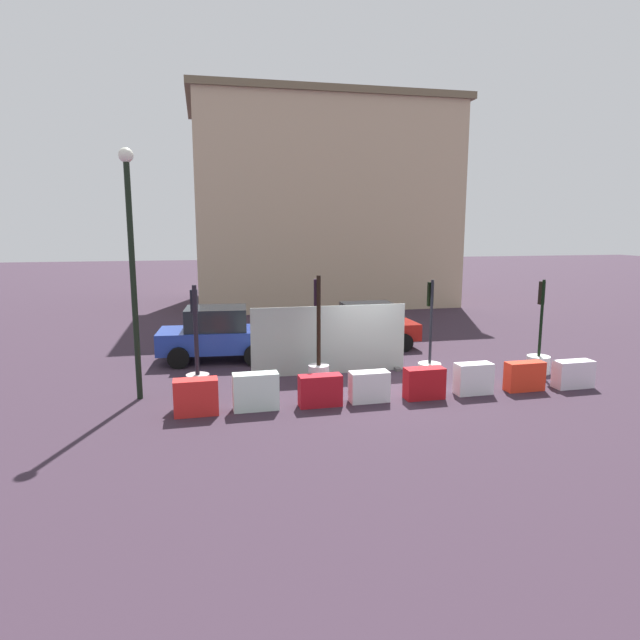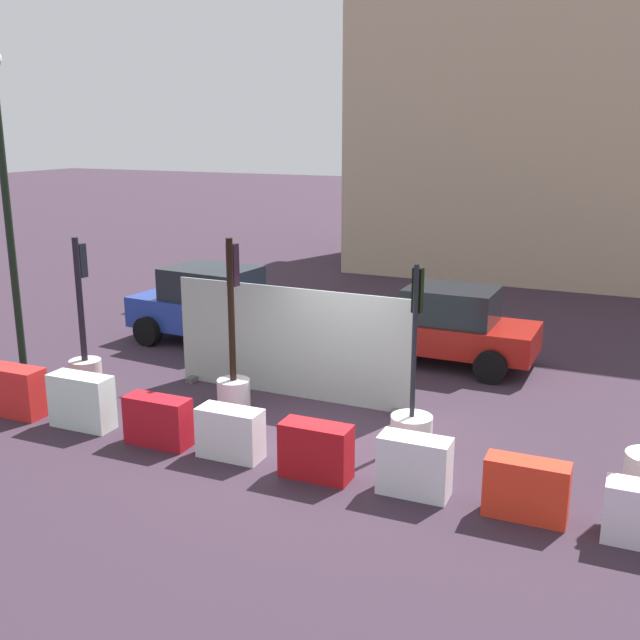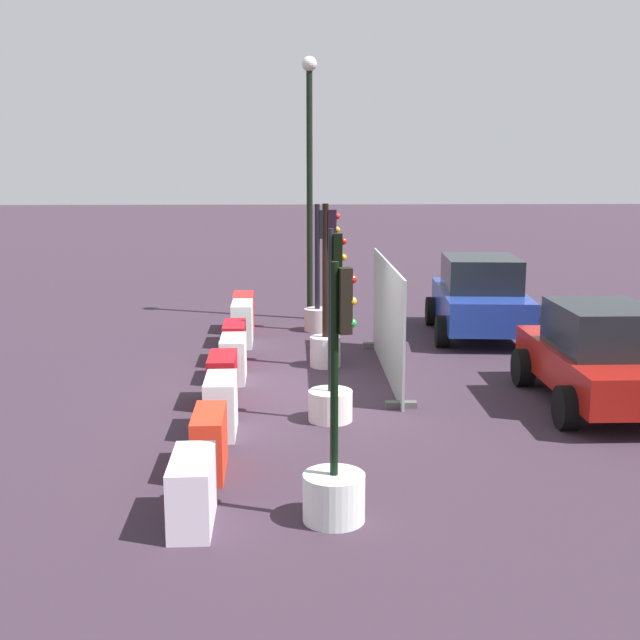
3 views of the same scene
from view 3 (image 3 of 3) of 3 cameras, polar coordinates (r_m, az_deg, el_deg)
ground_plane at (r=14.04m, az=-0.55°, el=-5.04°), size 120.00×120.00×0.00m
traffic_light_0 at (r=18.87m, az=-0.14°, el=1.19°), size 0.62×0.62×2.93m
traffic_light_1 at (r=15.58m, az=0.42°, el=-0.73°), size 0.59×0.59×3.11m
traffic_light_2 at (r=12.40m, az=0.78°, el=-4.88°), size 0.67×0.67×2.93m
traffic_light_3 at (r=9.08m, az=1.03°, el=-11.08°), size 0.69×0.69×2.87m
construction_barrier_0 at (r=18.96m, az=-5.36°, el=0.53°), size 1.05×0.48×0.87m
construction_barrier_1 at (r=17.55m, az=-5.46°, el=-0.25°), size 1.11×0.45×0.92m
construction_barrier_2 at (r=16.01m, az=-6.00°, el=-1.60°), size 1.08×0.44×0.79m
construction_barrier_3 at (r=14.75m, az=-6.08°, el=-2.72°), size 1.02×0.46×0.79m
construction_barrier_4 at (r=13.32m, az=-6.83°, el=-4.18°), size 1.04×0.46×0.82m
construction_barrier_5 at (r=11.92m, az=-6.95°, el=-5.97°), size 1.00×0.45×0.84m
construction_barrier_6 at (r=10.50m, az=-7.75°, el=-8.50°), size 1.07×0.41×0.80m
construction_barrier_7 at (r=9.13m, az=-8.92°, el=-11.74°), size 1.10×0.47×0.76m
car_blue_estate at (r=18.67m, az=11.14°, el=1.60°), size 3.97×2.41×1.79m
car_red_compact at (r=13.81m, az=18.95°, el=-2.42°), size 3.83×2.03×1.66m
street_lamp_post at (r=20.06m, az=-0.74°, el=10.89°), size 0.36×0.36×6.32m
site_fence_panel at (r=15.04m, az=4.70°, el=-0.02°), size 4.76×0.50×2.09m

